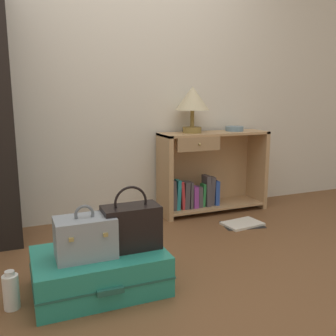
# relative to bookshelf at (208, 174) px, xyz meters

# --- Properties ---
(ground_plane) EXTENTS (9.00, 9.00, 0.00)m
(ground_plane) POSITION_rel_bookshelf_xyz_m (-0.82, -1.28, -0.36)
(ground_plane) COLOR brown
(back_wall) EXTENTS (6.40, 0.10, 2.60)m
(back_wall) POSITION_rel_bookshelf_xyz_m (-0.82, 0.22, 0.94)
(back_wall) COLOR silver
(back_wall) RESTS_ON ground_plane
(bookshelf) EXTENTS (1.02, 0.33, 0.75)m
(bookshelf) POSITION_rel_bookshelf_xyz_m (0.00, 0.00, 0.00)
(bookshelf) COLOR tan
(bookshelf) RESTS_ON ground_plane
(table_lamp) EXTENTS (0.30, 0.30, 0.41)m
(table_lamp) POSITION_rel_bookshelf_xyz_m (-0.17, 0.01, 0.68)
(table_lamp) COLOR olive
(table_lamp) RESTS_ON bookshelf
(bowl) EXTENTS (0.17, 0.17, 0.04)m
(bowl) POSITION_rel_bookshelf_xyz_m (0.27, 0.00, 0.41)
(bowl) COLOR slate
(bowl) RESTS_ON bookshelf
(suitcase_large) EXTENTS (0.73, 0.51, 0.23)m
(suitcase_large) POSITION_rel_bookshelf_xyz_m (-1.27, -1.08, -0.24)
(suitcase_large) COLOR teal
(suitcase_large) RESTS_ON ground_plane
(train_case) EXTENTS (0.32, 0.21, 0.29)m
(train_case) POSITION_rel_bookshelf_xyz_m (-1.35, -1.12, -0.02)
(train_case) COLOR #8E99A3
(train_case) RESTS_ON suitcase_large
(handbag) EXTENTS (0.32, 0.17, 0.37)m
(handbag) POSITION_rel_bookshelf_xyz_m (-1.08, -1.10, -0.00)
(handbag) COLOR black
(handbag) RESTS_ON suitcase_large
(bottle) EXTENTS (0.08, 0.08, 0.21)m
(bottle) POSITION_rel_bookshelf_xyz_m (-1.73, -1.10, -0.26)
(bottle) COLOR white
(bottle) RESTS_ON ground_plane
(open_book_on_floor) EXTENTS (0.37, 0.29, 0.02)m
(open_book_on_floor) POSITION_rel_bookshelf_xyz_m (0.09, -0.47, -0.35)
(open_book_on_floor) COLOR white
(open_book_on_floor) RESTS_ON ground_plane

